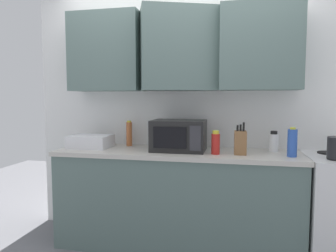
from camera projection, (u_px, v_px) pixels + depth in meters
name	position (u px, v px, depth m)	size (l,w,h in m)	color
wall_back_with_cabinets	(181.00, 78.00, 3.01)	(3.08, 0.55, 2.60)	white
counter_run	(176.00, 198.00, 2.88)	(2.21, 0.63, 0.90)	slate
microwave	(179.00, 135.00, 2.83)	(0.48, 0.37, 0.28)	black
dish_rack	(91.00, 141.00, 3.01)	(0.38, 0.30, 0.12)	silver
knife_block	(240.00, 142.00, 2.64)	(0.10, 0.12, 0.28)	brown
bottle_white_jar	(274.00, 142.00, 2.77)	(0.08, 0.08, 0.19)	white
bottle_spice_jar	(129.00, 134.00, 3.13)	(0.06, 0.06, 0.25)	#BC6638
bottle_blue_cleaner	(292.00, 143.00, 2.53)	(0.08, 0.08, 0.24)	#2D56B7
bottle_red_sauce	(216.00, 143.00, 2.65)	(0.07, 0.07, 0.20)	red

